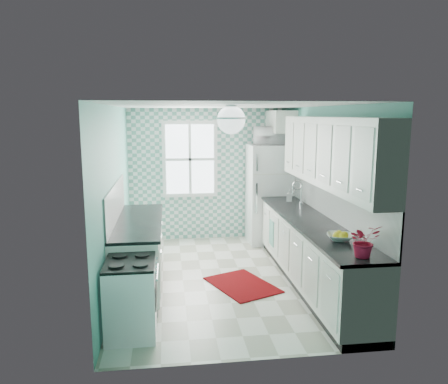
{
  "coord_description": "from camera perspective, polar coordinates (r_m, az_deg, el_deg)",
  "views": [
    {
      "loc": [
        -0.77,
        -6.06,
        2.38
      ],
      "look_at": [
        0.05,
        0.25,
        1.25
      ],
      "focal_mm": 35.0,
      "sensor_mm": 36.0,
      "label": 1
    }
  ],
  "objects": [
    {
      "name": "stove",
      "position": [
        5.0,
        -12.04,
        -13.17
      ],
      "size": [
        0.54,
        0.67,
        0.81
      ],
      "rotation": [
        0.0,
        0.0,
        -0.04
      ],
      "color": "white",
      "rests_on": "floor"
    },
    {
      "name": "ceiling_light",
      "position": [
        5.31,
        0.94,
        9.45
      ],
      "size": [
        0.34,
        0.34,
        0.35
      ],
      "color": "silver",
      "rests_on": "ceiling"
    },
    {
      "name": "backsplash_left",
      "position": [
        6.14,
        -13.98,
        -1.36
      ],
      "size": [
        0.02,
        2.15,
        0.51
      ],
      "primitive_type": "cube",
      "color": "white",
      "rests_on": "wall_left"
    },
    {
      "name": "wall_back",
      "position": [
        8.38,
        -2.07,
        2.32
      ],
      "size": [
        3.0,
        0.02,
        2.5
      ],
      "primitive_type": "cube",
      "color": "#5BB2A2",
      "rests_on": "floor"
    },
    {
      "name": "ceiling",
      "position": [
        6.11,
        -0.17,
        11.29
      ],
      "size": [
        3.0,
        4.4,
        0.02
      ],
      "primitive_type": "cube",
      "color": "white",
      "rests_on": "wall_back"
    },
    {
      "name": "wall_left",
      "position": [
        6.21,
        -14.12,
        -0.73
      ],
      "size": [
        0.02,
        4.4,
        2.5
      ],
      "primitive_type": "cube",
      "color": "#5BB2A2",
      "rests_on": "floor"
    },
    {
      "name": "floor",
      "position": [
        6.56,
        -0.15,
        -11.3
      ],
      "size": [
        3.0,
        4.4,
        0.02
      ],
      "primitive_type": "cube",
      "color": "white",
      "rests_on": "ground"
    },
    {
      "name": "wall_right",
      "position": [
        6.57,
        13.02,
        -0.09
      ],
      "size": [
        0.02,
        4.4,
        2.5
      ],
      "primitive_type": "cube",
      "color": "#5BB2A2",
      "rests_on": "floor"
    },
    {
      "name": "fruit_bowl",
      "position": [
        5.27,
        14.93,
        -5.72
      ],
      "size": [
        0.39,
        0.39,
        0.08
      ],
      "primitive_type": "imported",
      "rotation": [
        0.0,
        0.0,
        -0.32
      ],
      "color": "white",
      "rests_on": "countertop_right"
    },
    {
      "name": "dish_towel",
      "position": [
        7.17,
        6.26,
        -5.35
      ],
      "size": [
        0.05,
        0.27,
        0.41
      ],
      "primitive_type": "cube",
      "rotation": [
        0.0,
        0.0,
        0.13
      ],
      "color": "#67ADA9",
      "rests_on": "base_cabinets_right"
    },
    {
      "name": "potted_plant",
      "position": [
        4.7,
        17.81,
        -6.09
      ],
      "size": [
        0.35,
        0.31,
        0.35
      ],
      "primitive_type": "imported",
      "rotation": [
        0.0,
        0.0,
        0.15
      ],
      "color": "#A41C2A",
      "rests_on": "countertop_right"
    },
    {
      "name": "sink",
      "position": [
        7.12,
        8.87,
        -1.76
      ],
      "size": [
        0.43,
        0.36,
        0.53
      ],
      "rotation": [
        0.0,
        0.0,
        -0.02
      ],
      "color": "silver",
      "rests_on": "countertop_right"
    },
    {
      "name": "microwave",
      "position": [
        8.08,
        6.1,
        7.33
      ],
      "size": [
        0.62,
        0.44,
        0.33
      ],
      "primitive_type": "imported",
      "rotation": [
        0.0,
        0.0,
        3.08
      ],
      "color": "white",
      "rests_on": "fridge"
    },
    {
      "name": "countertop_right",
      "position": [
        6.16,
        11.34,
        -3.84
      ],
      "size": [
        0.63,
        3.6,
        0.04
      ],
      "primitive_type": "cube",
      "color": "black",
      "rests_on": "base_cabinets_right"
    },
    {
      "name": "upper_cabinet_fridge",
      "position": [
        8.16,
        7.39,
        9.08
      ],
      "size": [
        0.4,
        0.74,
        0.4
      ],
      "primitive_type": "cube",
      "color": "white",
      "rests_on": "wall_right"
    },
    {
      "name": "fridge",
      "position": [
        8.2,
        5.96,
        -0.24
      ],
      "size": [
        0.8,
        0.79,
        1.84
      ],
      "rotation": [
        0.0,
        0.0,
        0.0
      ],
      "color": "white",
      "rests_on": "floor"
    },
    {
      "name": "rug",
      "position": [
        6.31,
        2.39,
        -12.02
      ],
      "size": [
        1.06,
        1.23,
        0.02
      ],
      "primitive_type": "cube",
      "rotation": [
        0.0,
        0.0,
        0.4
      ],
      "color": "maroon",
      "rests_on": "floor"
    },
    {
      "name": "soap_bottle",
      "position": [
        7.42,
        8.52,
        -0.47
      ],
      "size": [
        0.11,
        0.11,
        0.19
      ],
      "primitive_type": "imported",
      "rotation": [
        0.0,
        0.0,
        -0.29
      ],
      "color": "silver",
      "rests_on": "countertop_right"
    },
    {
      "name": "countertop_left",
      "position": [
        6.17,
        -11.07,
        -3.8
      ],
      "size": [
        0.63,
        2.15,
        0.04
      ],
      "primitive_type": "cube",
      "color": "black",
      "rests_on": "base_cabinets_left"
    },
    {
      "name": "accent_wall",
      "position": [
        8.36,
        -2.06,
        2.3
      ],
      "size": [
        3.0,
        0.01,
        2.5
      ],
      "primitive_type": "cube",
      "color": "#5F9F90",
      "rests_on": "wall_back"
    },
    {
      "name": "base_cabinets_right",
      "position": [
        6.3,
        11.32,
        -7.99
      ],
      "size": [
        0.6,
        3.6,
        0.9
      ],
      "primitive_type": "cube",
      "color": "white",
      "rests_on": "floor"
    },
    {
      "name": "window",
      "position": [
        8.27,
        -4.47,
        4.29
      ],
      "size": [
        1.04,
        0.05,
        1.44
      ],
      "color": "white",
      "rests_on": "wall_back"
    },
    {
      "name": "backsplash_right",
      "position": [
        6.21,
        14.08,
        -1.24
      ],
      "size": [
        0.02,
        3.6,
        0.51
      ],
      "primitive_type": "cube",
      "color": "white",
      "rests_on": "wall_right"
    },
    {
      "name": "wall_front",
      "position": [
        4.09,
        3.78,
        -6.03
      ],
      "size": [
        3.0,
        0.02,
        2.5
      ],
      "primitive_type": "cube",
      "color": "#5BB2A2",
      "rests_on": "floor"
    },
    {
      "name": "upper_cabinets_right",
      "position": [
        5.87,
        13.69,
        5.09
      ],
      "size": [
        0.33,
        3.2,
        0.9
      ],
      "primitive_type": "cube",
      "color": "white",
      "rests_on": "wall_right"
    },
    {
      "name": "base_cabinets_left",
      "position": [
        6.3,
        -11.06,
        -7.96
      ],
      "size": [
        0.6,
        2.15,
        0.9
      ],
      "primitive_type": "cube",
      "color": "white",
      "rests_on": "floor"
    }
  ]
}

